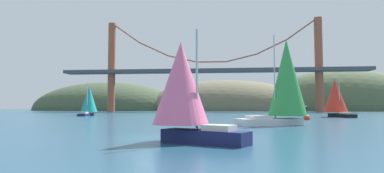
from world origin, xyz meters
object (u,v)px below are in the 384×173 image
Objects in this scene: sailboat_green_sail at (285,81)px; sailboat_scarlet_sail at (336,97)px; sailboat_pink_spinnaker at (183,88)px; channel_buoy at (306,118)px; sailboat_teal_sail at (89,100)px.

sailboat_green_sail reaches higher than sailboat_scarlet_sail.
sailboat_pink_spinnaker reaches higher than channel_buoy.
sailboat_scarlet_sail reaches higher than sailboat_pink_spinnaker.
sailboat_teal_sail is 49.07m from channel_buoy.
sailboat_scarlet_sail is at bearing 62.48° from sailboat_green_sail.
sailboat_green_sail is 33.45m from sailboat_scarlet_sail.
sailboat_green_sail is 1.28× the size of sailboat_scarlet_sail.
channel_buoy is (-9.42, -14.49, -3.80)m from sailboat_scarlet_sail.
sailboat_green_sail is 51.40m from sailboat_teal_sail.
sailboat_scarlet_sail is 55.28m from sailboat_teal_sail.
sailboat_scarlet_sail is 1.11× the size of sailboat_teal_sail.
sailboat_pink_spinnaker is (-10.03, -19.68, -1.90)m from sailboat_green_sail.
channel_buoy is (45.77, -17.38, -3.22)m from sailboat_teal_sail.
channel_buoy is at bearing -20.79° from sailboat_teal_sail.
sailboat_pink_spinnaker is 0.94× the size of sailboat_teal_sail.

